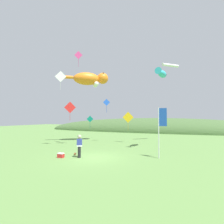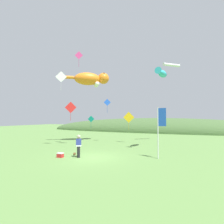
{
  "view_description": "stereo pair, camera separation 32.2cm",
  "coord_description": "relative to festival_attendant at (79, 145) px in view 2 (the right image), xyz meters",
  "views": [
    {
      "loc": [
        6.65,
        -12.35,
        3.11
      ],
      "look_at": [
        0.0,
        4.0,
        3.74
      ],
      "focal_mm": 28.0,
      "sensor_mm": 36.0,
      "label": 1
    },
    {
      "loc": [
        6.95,
        -12.22,
        3.11
      ],
      "look_at": [
        0.0,
        4.0,
        3.74
      ],
      "focal_mm": 28.0,
      "sensor_mm": 36.0,
      "label": 2
    }
  ],
  "objects": [
    {
      "name": "kite_giant_cat",
      "position": [
        -3.8,
        8.46,
        7.4
      ],
      "size": [
        5.51,
        4.28,
        1.97
      ],
      "color": "orange"
    },
    {
      "name": "kite_diamond_white",
      "position": [
        -4.76,
        3.57,
        6.71
      ],
      "size": [
        1.08,
        0.61,
        2.13
      ],
      "color": "white"
    },
    {
      "name": "kite_diamond_red",
      "position": [
        -4.72,
        5.3,
        3.42
      ],
      "size": [
        1.24,
        0.6,
        2.27
      ],
      "color": "red"
    },
    {
      "name": "kite_diamond_gold",
      "position": [
        1.15,
        9.45,
        2.26
      ],
      "size": [
        1.39,
        0.23,
        2.31
      ],
      "color": "yellow"
    },
    {
      "name": "festival_attendant",
      "position": [
        0.0,
        0.0,
        0.0
      ],
      "size": [
        0.49,
        0.46,
        1.77
      ],
      "color": "black",
      "rests_on": "ground"
    },
    {
      "name": "kite_diamond_teal",
      "position": [
        -5.03,
        10.64,
        2.02
      ],
      "size": [
        0.83,
        0.54,
        1.88
      ],
      "color": "#19BFBF"
    },
    {
      "name": "picnic_cooler",
      "position": [
        -1.38,
        -0.51,
        -0.77
      ],
      "size": [
        0.49,
        0.33,
        0.36
      ],
      "color": "red",
      "rests_on": "ground"
    },
    {
      "name": "festival_banner_pole",
      "position": [
        6.0,
        2.13,
        1.63
      ],
      "size": [
        0.66,
        0.08,
        3.95
      ],
      "color": "silver",
      "rests_on": "ground"
    },
    {
      "name": "kite_tube_streamer",
      "position": [
        6.15,
        12.19,
        9.16
      ],
      "size": [
        2.09,
        1.91,
        0.44
      ],
      "color": "white"
    },
    {
      "name": "kite_fish_windsock",
      "position": [
        5.69,
        6.01,
        6.63
      ],
      "size": [
        1.02,
        2.55,
        0.76
      ],
      "color": "#33B2CC"
    },
    {
      "name": "distant_hill_ridge",
      "position": [
        0.96,
        29.33,
        -0.95
      ],
      "size": [
        56.24,
        10.78,
        6.34
      ],
      "color": "#426033",
      "rests_on": "ground"
    },
    {
      "name": "kite_spool",
      "position": [
        -0.86,
        0.69,
        -0.85
      ],
      "size": [
        0.12,
        0.22,
        0.22
      ],
      "color": "olive",
      "rests_on": "ground"
    },
    {
      "name": "kite_diamond_pink",
      "position": [
        -3.32,
        4.86,
        9.33
      ],
      "size": [
        0.85,
        0.4,
        1.83
      ],
      "color": "#E53F8C"
    },
    {
      "name": "kite_diamond_blue",
      "position": [
        -1.67,
        9.05,
        4.22
      ],
      "size": [
        0.79,
        0.51,
        1.82
      ],
      "color": "blue"
    },
    {
      "name": "ground_plane",
      "position": [
        0.96,
        0.49,
        -0.95
      ],
      "size": [
        120.0,
        120.0,
        0.0
      ],
      "primitive_type": "plane",
      "color": "#5B8442"
    }
  ]
}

